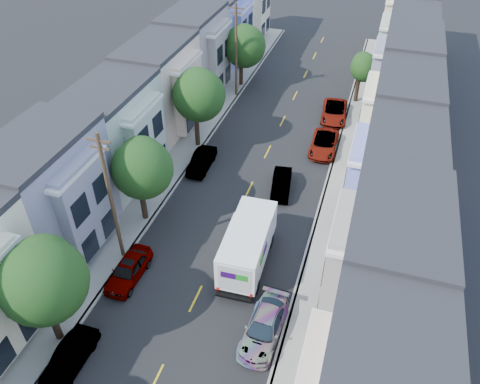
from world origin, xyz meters
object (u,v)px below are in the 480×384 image
object	(u,v)px
parked_left_b	(70,359)
parked_right_d	(334,112)
parked_left_d	(202,161)
utility_pole_near	(111,200)
tree_d	(198,96)
utility_pole_far	(236,51)
parked_right_b	(264,327)
lead_sedan	(281,184)
tree_b	(42,282)
tree_c	(141,169)
fedex_truck	(248,245)
parked_right_c	(324,144)
tree_e	(244,46)
tree_far_r	(363,68)
parked_left_c	(129,270)

from	to	relation	value
parked_left_b	parked_right_d	xyz separation A→B (m)	(9.80, 32.66, 0.07)
parked_left_d	utility_pole_near	bearing A→B (deg)	-98.93
tree_d	utility_pole_far	world-z (taller)	utility_pole_far
utility_pole_near	parked_right_b	world-z (taller)	utility_pole_near
lead_sedan	parked_left_b	bearing A→B (deg)	-119.95
utility_pole_near	utility_pole_far	distance (m)	26.00
tree_b	tree_d	bearing A→B (deg)	90.00
tree_c	parked_left_d	world-z (taller)	tree_c
parked_right_b	parked_left_d	bearing A→B (deg)	126.03
lead_sedan	tree_d	bearing A→B (deg)	145.04
fedex_truck	parked_left_b	xyz separation A→B (m)	(-7.19, -10.48, -1.16)
lead_sedan	parked_right_c	size ratio (longest dim) A/B	0.81
tree_b	parked_right_b	bearing A→B (deg)	19.07
tree_b	fedex_truck	size ratio (longest dim) A/B	1.10
tree_e	parked_right_b	xyz separation A→B (m)	(11.20, -32.02, -3.96)
utility_pole_near	parked_right_d	xyz separation A→B (m)	(11.20, 24.14, -4.40)
fedex_truck	parked_left_b	distance (m)	12.76
tree_far_r	lead_sedan	world-z (taller)	tree_far_r
utility_pole_near	parked_right_d	bearing A→B (deg)	65.11
lead_sedan	parked_left_b	world-z (taller)	lead_sedan
utility_pole_far	parked_left_c	bearing A→B (deg)	-87.10
parked_right_c	parked_right_d	bearing A→B (deg)	88.38
tree_far_r	parked_right_d	xyz separation A→B (m)	(-1.99, -4.43, -3.22)
tree_d	parked_right_b	distance (m)	21.98
tree_c	utility_pole_far	distance (m)	21.92
parked_left_b	parked_right_b	xyz separation A→B (m)	(9.80, 5.22, 0.05)
tree_e	parked_left_d	bearing A→B (deg)	-85.28
tree_d	parked_right_c	bearing A→B (deg)	13.69
tree_b	parked_right_c	bearing A→B (deg)	65.83
tree_far_r	fedex_truck	size ratio (longest dim) A/B	0.80
tree_e	parked_left_c	size ratio (longest dim) A/B	1.53
parked_left_b	parked_left_d	world-z (taller)	parked_left_d
utility_pole_far	tree_d	bearing A→B (deg)	-90.01
parked_right_b	tree_far_r	bearing A→B (deg)	89.37
tree_far_r	utility_pole_near	xyz separation A→B (m)	(-13.19, -28.57, 1.19)
tree_far_r	fedex_truck	world-z (taller)	tree_far_r
lead_sedan	parked_right_d	xyz separation A→B (m)	(2.33, 13.46, 0.05)
tree_c	utility_pole_far	bearing A→B (deg)	89.99
parked_left_c	parked_right_d	world-z (taller)	parked_right_d
utility_pole_near	fedex_truck	distance (m)	9.41
utility_pole_far	parked_right_b	size ratio (longest dim) A/B	2.05
parked_left_d	tree_d	bearing A→B (deg)	110.83
tree_c	tree_e	distance (m)	24.64
tree_e	lead_sedan	world-z (taller)	tree_e
tree_d	tree_e	bearing A→B (deg)	90.00
tree_c	parked_right_c	distance (m)	18.17
tree_far_r	parked_right_d	world-z (taller)	tree_far_r
parked_left_c	fedex_truck	bearing A→B (deg)	27.43
tree_far_r	parked_left_c	world-z (taller)	tree_far_r
tree_c	tree_b	bearing A→B (deg)	-90.00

